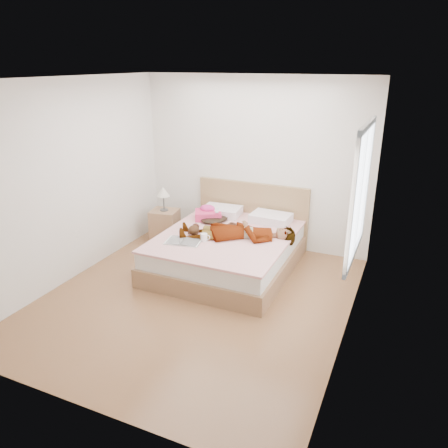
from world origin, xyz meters
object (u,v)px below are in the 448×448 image
at_px(towel, 208,213).
at_px(plush_toy, 194,229).
at_px(phone, 217,210).
at_px(bed, 229,248).
at_px(coffee_mug, 204,237).
at_px(woman, 238,229).
at_px(magazine, 183,241).
at_px(nightstand, 165,223).

xyz_separation_m(towel, plush_toy, (0.10, -0.65, -0.01)).
xyz_separation_m(phone, bed, (0.34, -0.32, -0.42)).
relative_size(bed, plush_toy, 8.20).
bearing_deg(coffee_mug, woman, 43.26).
height_order(towel, coffee_mug, towel).
height_order(woman, plush_toy, woman).
height_order(woman, towel, woman).
xyz_separation_m(towel, coffee_mug, (0.34, -0.81, -0.03)).
relative_size(magazine, coffee_mug, 3.74).
distance_m(plush_toy, nightstand, 1.19).
xyz_separation_m(bed, nightstand, (-1.34, 0.45, 0.02)).
distance_m(woman, plush_toy, 0.61).
bearing_deg(coffee_mug, bed, 65.80).
bearing_deg(nightstand, plush_toy, -37.69).
bearing_deg(woman, bed, -137.58).
height_order(phone, coffee_mug, phone).
distance_m(woman, bed, 0.39).
xyz_separation_m(coffee_mug, nightstand, (-1.15, 0.87, -0.26)).
relative_size(coffee_mug, nightstand, 0.15).
bearing_deg(woman, towel, -145.34).
bearing_deg(towel, bed, -37.15).
height_order(bed, plush_toy, bed).
bearing_deg(phone, coffee_mug, -98.86).
xyz_separation_m(woman, towel, (-0.69, 0.48, -0.03)).
bearing_deg(bed, phone, 136.76).
distance_m(phone, plush_toy, 0.59).
xyz_separation_m(bed, plush_toy, (-0.42, -0.26, 0.30)).
relative_size(woman, phone, 16.51).
bearing_deg(magazine, bed, 52.97).
bearing_deg(towel, magazine, -84.15).
height_order(bed, towel, bed).
bearing_deg(woman, coffee_mug, -67.10).
relative_size(phone, bed, 0.05).
height_order(woman, magazine, woman).
relative_size(magazine, plush_toy, 2.03).
xyz_separation_m(magazine, coffee_mug, (0.24, 0.15, 0.04)).
relative_size(coffee_mug, plush_toy, 0.54).
xyz_separation_m(coffee_mug, plush_toy, (-0.24, 0.16, 0.02)).
xyz_separation_m(bed, towel, (-0.52, 0.40, 0.32)).
height_order(phone, towel, phone).
height_order(woman, nightstand, nightstand).
distance_m(woman, coffee_mug, 0.49).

